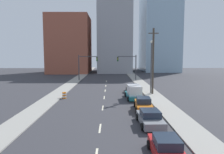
# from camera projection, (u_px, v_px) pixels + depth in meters

# --- Properties ---
(sidewalk_left) EXTENTS (2.72, 103.27, 0.12)m
(sidewalk_left) POSITION_uv_depth(u_px,v_px,m) (77.00, 79.00, 56.35)
(sidewalk_left) COLOR gray
(sidewalk_left) RESTS_ON ground
(sidewalk_right) EXTENTS (2.72, 103.27, 0.12)m
(sidewalk_right) POSITION_uv_depth(u_px,v_px,m) (137.00, 79.00, 56.48)
(sidewalk_right) COLOR gray
(sidewalk_right) RESTS_ON ground
(lane_stripe_at_14m) EXTENTS (0.16, 2.40, 0.01)m
(lane_stripe_at_14m) POSITION_uv_depth(u_px,v_px,m) (100.00, 128.00, 19.35)
(lane_stripe_at_14m) COLOR beige
(lane_stripe_at_14m) RESTS_ON ground
(lane_stripe_at_22m) EXTENTS (0.16, 2.40, 0.01)m
(lane_stripe_at_22m) POSITION_uv_depth(u_px,v_px,m) (103.00, 108.00, 26.69)
(lane_stripe_at_22m) COLOR beige
(lane_stripe_at_22m) RESTS_ON ground
(lane_stripe_at_28m) EXTENTS (0.16, 2.40, 0.01)m
(lane_stripe_at_28m) POSITION_uv_depth(u_px,v_px,m) (104.00, 98.00, 33.07)
(lane_stripe_at_28m) COLOR beige
(lane_stripe_at_28m) RESTS_ON ground
(lane_stripe_at_34m) EXTENTS (0.16, 2.40, 0.01)m
(lane_stripe_at_34m) POSITION_uv_depth(u_px,v_px,m) (105.00, 91.00, 39.32)
(lane_stripe_at_34m) COLOR beige
(lane_stripe_at_34m) RESTS_ON ground
(lane_stripe_at_41m) EXTENTS (0.16, 2.40, 0.01)m
(lane_stripe_at_41m) POSITION_uv_depth(u_px,v_px,m) (106.00, 86.00, 45.51)
(lane_stripe_at_41m) COLOR beige
(lane_stripe_at_41m) RESTS_ON ground
(lane_stripe_at_48m) EXTENTS (0.16, 2.40, 0.01)m
(lane_stripe_at_48m) POSITION_uv_depth(u_px,v_px,m) (106.00, 81.00, 52.93)
(lane_stripe_at_48m) COLOR beige
(lane_stripe_at_48m) RESTS_ON ground
(building_brick_left) EXTENTS (14.00, 16.00, 19.87)m
(building_brick_left) POSITION_uv_depth(u_px,v_px,m) (70.00, 45.00, 77.67)
(building_brick_left) COLOR #9E513D
(building_brick_left) RESTS_ON ground
(building_office_center) EXTENTS (12.00, 20.00, 26.67)m
(building_office_center) POSITION_uv_depth(u_px,v_px,m) (114.00, 36.00, 81.44)
(building_office_center) COLOR #99999E
(building_office_center) RESTS_ON ground
(building_glass_right) EXTENTS (13.00, 20.00, 32.26)m
(building_glass_right) POSITION_uv_depth(u_px,v_px,m) (159.00, 30.00, 85.27)
(building_glass_right) COLOR #99B7CC
(building_glass_right) RESTS_ON ground
(traffic_signal_left) EXTENTS (4.83, 0.35, 6.39)m
(traffic_signal_left) POSITION_uv_depth(u_px,v_px,m) (84.00, 64.00, 54.40)
(traffic_signal_left) COLOR #38383D
(traffic_signal_left) RESTS_ON ground
(traffic_signal_right) EXTENTS (4.83, 0.35, 6.39)m
(traffic_signal_right) POSITION_uv_depth(u_px,v_px,m) (130.00, 64.00, 54.49)
(traffic_signal_right) COLOR #38383D
(traffic_signal_right) RESTS_ON ground
(utility_pole_right_mid) EXTENTS (1.60, 0.32, 10.66)m
(utility_pole_right_mid) POSITION_uv_depth(u_px,v_px,m) (153.00, 61.00, 35.13)
(utility_pole_right_mid) COLOR #473D33
(utility_pole_right_mid) RESTS_ON ground
(traffic_barrel) EXTENTS (0.56, 0.56, 0.95)m
(traffic_barrel) POSITION_uv_depth(u_px,v_px,m) (64.00, 95.00, 32.30)
(traffic_barrel) COLOR orange
(traffic_barrel) RESTS_ON ground
(street_lamp) EXTENTS (0.44, 0.44, 8.78)m
(street_lamp) POSITION_uv_depth(u_px,v_px,m) (151.00, 63.00, 35.74)
(street_lamp) COLOR #4C4C51
(street_lamp) RESTS_ON ground
(sedan_red) EXTENTS (2.07, 4.42, 1.37)m
(sedan_red) POSITION_uv_depth(u_px,v_px,m) (167.00, 149.00, 13.70)
(sedan_red) COLOR red
(sedan_red) RESTS_ON ground
(sedan_gray) EXTENTS (2.27, 4.77, 1.41)m
(sedan_gray) POSITION_uv_depth(u_px,v_px,m) (150.00, 118.00, 20.17)
(sedan_gray) COLOR slate
(sedan_gray) RESTS_ON ground
(sedan_orange) EXTENTS (2.22, 4.77, 1.51)m
(sedan_orange) POSITION_uv_depth(u_px,v_px,m) (143.00, 104.00, 25.56)
(sedan_orange) COLOR orange
(sedan_orange) RESTS_ON ground
(box_truck_teal) EXTENTS (2.50, 5.57, 2.03)m
(box_truck_teal) POSITION_uv_depth(u_px,v_px,m) (134.00, 92.00, 31.97)
(box_truck_teal) COLOR #196B75
(box_truck_teal) RESTS_ON ground
(sedan_yellow) EXTENTS (2.34, 4.52, 1.36)m
(sedan_yellow) POSITION_uv_depth(u_px,v_px,m) (132.00, 88.00, 38.03)
(sedan_yellow) COLOR gold
(sedan_yellow) RESTS_ON ground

